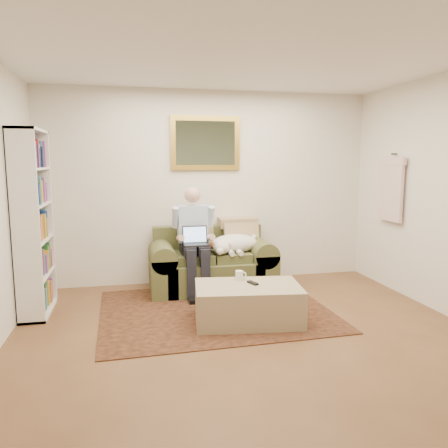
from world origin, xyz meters
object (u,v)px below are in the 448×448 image
object	(u,v)px
seated_man	(195,241)
bookshelf	(33,223)
ottoman	(248,304)
coffee_mug	(239,275)
sleeping_dog	(234,243)
sofa	(212,268)
laptop	(196,240)

from	to	relation	value
seated_man	bookshelf	distance (m)	1.86
ottoman	coffee_mug	xyz separation A→B (m)	(-0.04, 0.22, 0.25)
sleeping_dog	ottoman	xyz separation A→B (m)	(-0.13, -1.16, -0.41)
seated_man	sleeping_dog	xyz separation A→B (m)	(0.52, 0.07, -0.06)
ottoman	sofa	bearing A→B (deg)	96.94
laptop	sleeping_dog	xyz separation A→B (m)	(0.52, 0.13, -0.09)
seated_man	sofa	bearing A→B (deg)	31.45
sofa	laptop	distance (m)	0.53
sofa	bookshelf	size ratio (longest dim) A/B	0.80
seated_man	sleeping_dog	bearing A→B (deg)	7.13
bookshelf	seated_man	bearing A→B (deg)	9.94
sofa	ottoman	xyz separation A→B (m)	(0.15, -1.24, -0.08)
ottoman	bookshelf	xyz separation A→B (m)	(-2.20, 0.78, 0.80)
ottoman	laptop	bearing A→B (deg)	110.66
sofa	sleeping_dog	size ratio (longest dim) A/B	2.43
sofa	seated_man	xyz separation A→B (m)	(-0.24, -0.15, 0.39)
sofa	coffee_mug	distance (m)	1.04
seated_man	ottoman	xyz separation A→B (m)	(0.39, -1.10, -0.47)
seated_man	laptop	bearing A→B (deg)	-90.00
sleeping_dog	laptop	bearing A→B (deg)	-166.36
sleeping_dog	bookshelf	xyz separation A→B (m)	(-2.33, -0.38, 0.39)
seated_man	coffee_mug	world-z (taller)	seated_man
seated_man	bookshelf	bearing A→B (deg)	-170.06
sleeping_dog	ottoman	bearing A→B (deg)	-96.61
sleeping_dog	ottoman	distance (m)	1.24
seated_man	laptop	distance (m)	0.07
seated_man	coffee_mug	xyz separation A→B (m)	(0.35, -0.87, -0.23)
sleeping_dog	bookshelf	bearing A→B (deg)	-170.69
sleeping_dog	seated_man	bearing A→B (deg)	-172.87
seated_man	coffee_mug	bearing A→B (deg)	-67.98
laptop	sleeping_dog	distance (m)	0.55
laptop	ottoman	size ratio (longest dim) A/B	0.29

